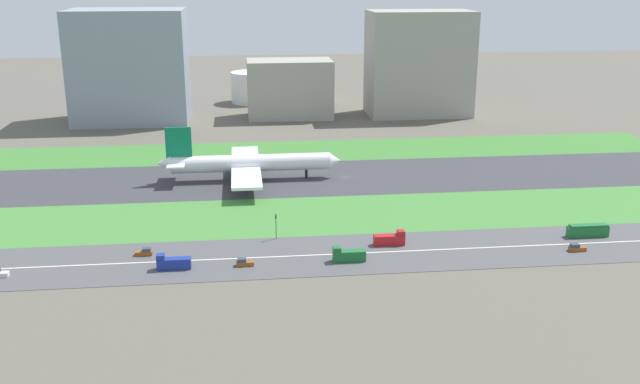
% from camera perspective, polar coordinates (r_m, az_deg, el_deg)
% --- Properties ---
extents(ground_plane, '(800.00, 800.00, 0.00)m').
position_cam_1_polar(ground_plane, '(258.72, 2.07, 1.21)').
color(ground_plane, '#5B564C').
extents(runway, '(280.00, 46.00, 0.10)m').
position_cam_1_polar(runway, '(258.71, 2.07, 1.22)').
color(runway, '#38383D').
rests_on(runway, ground_plane).
extents(grass_median_north, '(280.00, 36.00, 0.10)m').
position_cam_1_polar(grass_median_north, '(297.95, 0.90, 3.37)').
color(grass_median_north, '#3D7A33').
rests_on(grass_median_north, ground_plane).
extents(grass_median_south, '(280.00, 36.00, 0.10)m').
position_cam_1_polar(grass_median_south, '(220.11, 3.65, -1.70)').
color(grass_median_south, '#427F38').
rests_on(grass_median_south, ground_plane).
extents(highway, '(280.00, 28.00, 0.10)m').
position_cam_1_polar(highway, '(190.68, 5.33, -4.80)').
color(highway, '#4C4C4F').
rests_on(highway, ground_plane).
extents(highway_centerline, '(266.00, 0.50, 0.01)m').
position_cam_1_polar(highway_centerline, '(190.66, 5.33, -4.78)').
color(highway_centerline, silver).
rests_on(highway_centerline, highway).
extents(airliner, '(65.00, 56.00, 19.70)m').
position_cam_1_polar(airliner, '(254.33, -5.88, 2.30)').
color(airliner, white).
rests_on(airliner, runway).
extents(car_1, '(4.40, 1.80, 2.00)m').
position_cam_1_polar(car_1, '(202.16, 19.81, -4.22)').
color(car_1, brown).
rests_on(car_1, highway).
extents(car_2, '(4.40, 1.80, 2.00)m').
position_cam_1_polar(car_2, '(182.00, -6.07, -5.63)').
color(car_2, brown).
rests_on(car_2, highway).
extents(truck_1, '(8.40, 2.50, 4.00)m').
position_cam_1_polar(truck_1, '(195.04, 5.62, -3.78)').
color(truck_1, '#B2191E').
rests_on(truck_1, highway).
extents(truck_2, '(8.40, 2.50, 4.00)m').
position_cam_1_polar(truck_2, '(183.63, 2.26, -5.07)').
color(truck_2, '#19662D').
rests_on(truck_2, highway).
extents(truck_0, '(8.40, 2.50, 4.00)m').
position_cam_1_polar(truck_0, '(182.58, -11.67, -5.57)').
color(truck_0, navy).
rests_on(truck_0, highway).
extents(car_3, '(4.40, 1.80, 2.00)m').
position_cam_1_polar(car_3, '(193.01, -13.83, -4.69)').
color(car_3, brown).
rests_on(car_3, highway).
extents(bus_0, '(11.60, 2.50, 3.50)m').
position_cam_1_polar(bus_0, '(213.69, 20.60, -2.90)').
color(bus_0, '#19662D').
rests_on(bus_0, highway).
extents(traffic_light, '(0.36, 0.50, 7.20)m').
position_cam_1_polar(traffic_light, '(197.76, -3.53, -2.62)').
color(traffic_light, '#4C4C51').
rests_on(traffic_light, highway).
extents(terminal_building, '(54.97, 39.25, 54.08)m').
position_cam_1_polar(terminal_building, '(366.36, -14.93, 9.70)').
color(terminal_building, gray).
rests_on(terminal_building, ground_plane).
extents(hangar_building, '(42.51, 24.67, 28.94)m').
position_cam_1_polar(hangar_building, '(365.24, -2.43, 8.24)').
color(hangar_building, '#9E998E').
rests_on(hangar_building, ground_plane).
extents(office_tower, '(51.82, 30.53, 52.59)m').
position_cam_1_polar(office_tower, '(374.20, 7.90, 10.14)').
color(office_tower, '#9E998E').
rests_on(office_tower, ground_plane).
extents(fuel_tank_west, '(25.60, 25.60, 17.21)m').
position_cam_1_polar(fuel_tank_west, '(409.78, -5.30, 8.33)').
color(fuel_tank_west, silver).
rests_on(fuel_tank_west, ground_plane).
extents(fuel_tank_centre, '(22.19, 22.19, 14.48)m').
position_cam_1_polar(fuel_tank_centre, '(412.22, -0.38, 8.26)').
color(fuel_tank_centre, silver).
rests_on(fuel_tank_centre, ground_plane).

